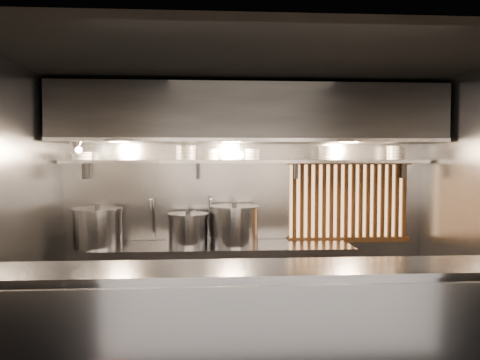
{
  "coord_description": "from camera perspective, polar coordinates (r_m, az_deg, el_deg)",
  "views": [
    {
      "loc": [
        -0.47,
        -4.32,
        1.93
      ],
      "look_at": [
        -0.14,
        0.55,
        1.69
      ],
      "focal_mm": 35.0,
      "sensor_mm": 36.0,
      "label": 1
    }
  ],
  "objects": [
    {
      "name": "bowl_stack_1",
      "position": [
        5.65,
        -6.61,
        3.31
      ],
      "size": [
        0.24,
        0.24,
        0.17
      ],
      "color": "white",
      "rests_on": "bowl_shelf"
    },
    {
      "name": "faucet_right",
      "position": [
        5.72,
        -3.61,
        -3.49
      ],
      "size": [
        0.04,
        0.3,
        0.5
      ],
      "color": "silver",
      "rests_on": "wall_back"
    },
    {
      "name": "cooking_bench",
      "position": [
        5.65,
        -2.02,
        -12.41
      ],
      "size": [
        3.0,
        0.7,
        0.9
      ],
      "primitive_type": "cube",
      "color": "gray",
      "rests_on": "floor"
    },
    {
      "name": "stock_pot_left",
      "position": [
        5.66,
        -16.95,
        -5.52
      ],
      "size": [
        0.68,
        0.68,
        0.49
      ],
      "rotation": [
        0.0,
        0.0,
        0.2
      ],
      "color": "gray",
      "rests_on": "cooking_bench"
    },
    {
      "name": "stock_pot_right",
      "position": [
        5.55,
        -6.34,
        -5.96
      ],
      "size": [
        0.61,
        0.61,
        0.41
      ],
      "rotation": [
        0.0,
        0.0,
        -0.3
      ],
      "color": "gray",
      "rests_on": "cooking_bench"
    },
    {
      "name": "wall_back",
      "position": [
        5.87,
        0.78,
        -2.41
      ],
      "size": [
        4.5,
        0.0,
        4.5
      ],
      "primitive_type": "plane",
      "rotation": [
        1.57,
        0.0,
        0.0
      ],
      "color": "gray",
      "rests_on": "floor"
    },
    {
      "name": "ceiling",
      "position": [
        4.43,
        2.39,
        14.08
      ],
      "size": [
        4.5,
        4.5,
        0.0
      ],
      "primitive_type": "plane",
      "rotation": [
        3.14,
        0.0,
        0.0
      ],
      "color": "black",
      "rests_on": "wall_back"
    },
    {
      "name": "bowl_stack_5",
      "position": [
        6.09,
        18.43,
        3.14
      ],
      "size": [
        0.23,
        0.23,
        0.17
      ],
      "color": "white",
      "rests_on": "bowl_shelf"
    },
    {
      "name": "exhaust_hood",
      "position": [
        5.46,
        1.13,
        7.96
      ],
      "size": [
        4.4,
        0.81,
        0.65
      ],
      "color": "#2D2D30",
      "rests_on": "ceiling"
    },
    {
      "name": "bowl_stack_2",
      "position": [
        5.64,
        -3.62,
        3.13
      ],
      "size": [
        0.2,
        0.2,
        0.13
      ],
      "color": "white",
      "rests_on": "bowl_shelf"
    },
    {
      "name": "bowl_stack_3",
      "position": [
        5.67,
        1.55,
        3.13
      ],
      "size": [
        0.2,
        0.2,
        0.13
      ],
      "color": "white",
      "rests_on": "bowl_shelf"
    },
    {
      "name": "pendant_bulb",
      "position": [
        5.53,
        0.0,
        3.1
      ],
      "size": [
        0.09,
        0.09,
        0.19
      ],
      "color": "#2D2D30",
      "rests_on": "exhaust_hood"
    },
    {
      "name": "bowl_shelf",
      "position": [
        5.66,
        0.93,
        2.26
      ],
      "size": [
        4.4,
        0.34,
        0.04
      ],
      "primitive_type": "cube",
      "color": "gray",
      "rests_on": "wall_back"
    },
    {
      "name": "wood_screen",
      "position": [
        6.06,
        13.18,
        -2.51
      ],
      "size": [
        1.56,
        0.09,
        1.04
      ],
      "color": "#F4B26D",
      "rests_on": "wall_back"
    },
    {
      "name": "bowl_stack_4",
      "position": [
        5.82,
        10.52,
        3.26
      ],
      "size": [
        0.22,
        0.22,
        0.17
      ],
      "color": "white",
      "rests_on": "bowl_shelf"
    },
    {
      "name": "stock_pot_mid",
      "position": [
        5.54,
        -0.68,
        -5.51
      ],
      "size": [
        0.68,
        0.68,
        0.5
      ],
      "rotation": [
        0.0,
        0.0,
        0.19
      ],
      "color": "gray",
      "rests_on": "cooking_bench"
    },
    {
      "name": "serving_counter",
      "position": [
        3.66,
        4.03,
        -19.12
      ],
      "size": [
        4.5,
        0.56,
        1.13
      ],
      "color": "gray",
      "rests_on": "floor"
    },
    {
      "name": "bowl_stack_0",
      "position": [
        5.84,
        -18.76,
        2.79
      ],
      "size": [
        0.24,
        0.24,
        0.09
      ],
      "color": "white",
      "rests_on": "bowl_shelf"
    },
    {
      "name": "faucet_left",
      "position": [
        5.76,
        -10.6,
        -3.48
      ],
      "size": [
        0.04,
        0.3,
        0.5
      ],
      "color": "silver",
      "rests_on": "wall_back"
    },
    {
      "name": "wall_left",
      "position": [
        4.71,
        -26.1,
        -3.98
      ],
      "size": [
        0.0,
        3.0,
        3.0
      ],
      "primitive_type": "plane",
      "rotation": [
        1.57,
        0.0,
        1.57
      ],
      "color": "gray",
      "rests_on": "floor"
    },
    {
      "name": "heat_lamp",
      "position": [
        5.37,
        -19.31,
        4.08
      ],
      "size": [
        0.25,
        0.35,
        0.2
      ],
      "color": "gray",
      "rests_on": "exhaust_hood"
    }
  ]
}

